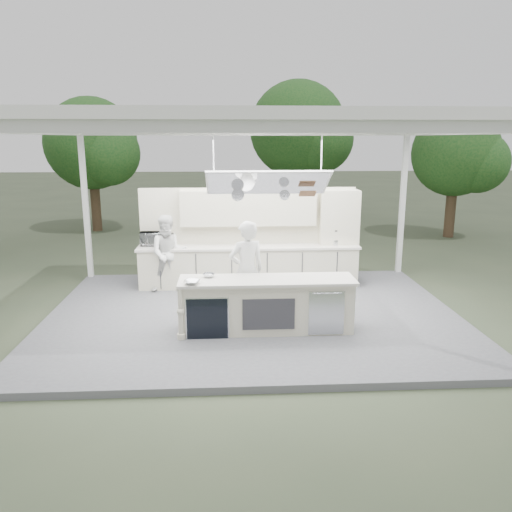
{
  "coord_description": "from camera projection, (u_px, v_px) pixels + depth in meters",
  "views": [
    {
      "loc": [
        -0.49,
        -9.31,
        3.48
      ],
      "look_at": [
        0.08,
        0.4,
        1.18
      ],
      "focal_mm": 35.0,
      "sensor_mm": 36.0,
      "label": 1
    }
  ],
  "objects": [
    {
      "name": "sous_chef",
      "position": [
        169.0,
        254.0,
        11.05
      ],
      "size": [
        0.92,
        0.76,
        1.73
      ],
      "primitive_type": "imported",
      "rotation": [
        0.0,
        0.0,
        0.13
      ],
      "color": "silver",
      "rests_on": "stage_deck"
    },
    {
      "name": "head_chef",
      "position": [
        247.0,
        271.0,
        9.33
      ],
      "size": [
        0.8,
        0.66,
        1.89
      ],
      "primitive_type": "imported",
      "rotation": [
        0.0,
        0.0,
        3.48
      ],
      "color": "white",
      "rests_on": "stage_deck"
    },
    {
      "name": "tree_cluster",
      "position": [
        235.0,
        143.0,
        18.6
      ],
      "size": [
        19.55,
        9.4,
        5.85
      ],
      "color": "#433421",
      "rests_on": "ground"
    },
    {
      "name": "ground",
      "position": [
        253.0,
        318.0,
        9.87
      ],
      "size": [
        90.0,
        90.0,
        0.0
      ],
      "primitive_type": "plane",
      "color": "#3F4831",
      "rests_on": "ground"
    },
    {
      "name": "back_counter",
      "position": [
        249.0,
        265.0,
        11.58
      ],
      "size": [
        5.08,
        0.72,
        0.95
      ],
      "color": "beige",
      "rests_on": "stage_deck"
    },
    {
      "name": "toaster_oven",
      "position": [
        153.0,
        238.0,
        11.48
      ],
      "size": [
        0.61,
        0.44,
        0.32
      ],
      "primitive_type": "imported",
      "rotation": [
        0.0,
        0.0,
        0.09
      ],
      "color": "silver",
      "rests_on": "back_counter"
    },
    {
      "name": "bowl_small",
      "position": [
        209.0,
        275.0,
        8.86
      ],
      "size": [
        0.27,
        0.27,
        0.07
      ],
      "primitive_type": "imported",
      "rotation": [
        0.0,
        0.0,
        0.38
      ],
      "color": "silver",
      "rests_on": "demo_island"
    },
    {
      "name": "stage_deck",
      "position": [
        253.0,
        316.0,
        9.86
      ],
      "size": [
        8.0,
        6.0,
        0.12
      ],
      "primitive_type": "cube",
      "color": "#5C5C60",
      "rests_on": "ground"
    },
    {
      "name": "tent",
      "position": [
        253.0,
        125.0,
        9.0
      ],
      "size": [
        8.2,
        6.2,
        3.86
      ],
      "color": "white",
      "rests_on": "ground"
    },
    {
      "name": "bowl_large",
      "position": [
        192.0,
        282.0,
        8.44
      ],
      "size": [
        0.31,
        0.31,
        0.07
      ],
      "primitive_type": "imported",
      "rotation": [
        0.0,
        0.0,
        -0.18
      ],
      "color": "silver",
      "rests_on": "demo_island"
    },
    {
      "name": "demo_island",
      "position": [
        266.0,
        305.0,
        8.86
      ],
      "size": [
        3.1,
        0.79,
        0.95
      ],
      "color": "beige",
      "rests_on": "stage_deck"
    },
    {
      "name": "back_wall_unit",
      "position": [
        267.0,
        222.0,
        11.59
      ],
      "size": [
        5.05,
        0.48,
        2.25
      ],
      "color": "beige",
      "rests_on": "stage_deck"
    }
  ]
}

